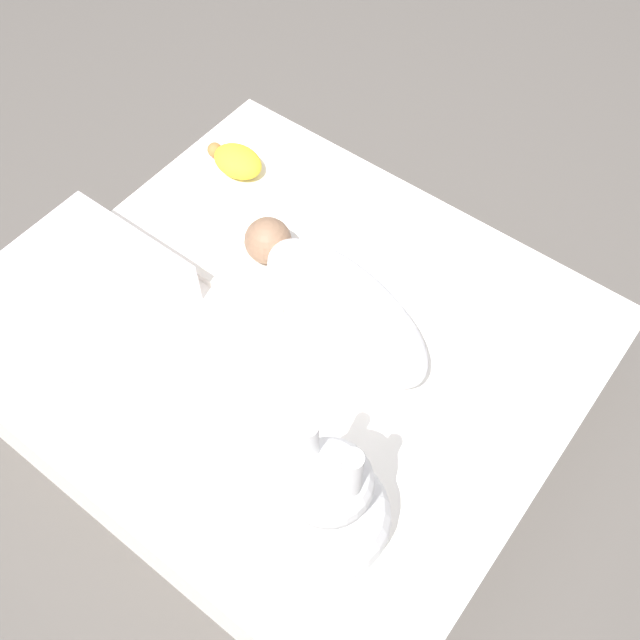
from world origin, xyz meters
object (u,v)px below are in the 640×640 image
at_px(swaddled_baby, 337,304).
at_px(bunny_plush, 328,509).
at_px(pillow, 82,295).
at_px(turtle_plush, 236,161).

xyz_separation_m(swaddled_baby, bunny_plush, (-0.26, 0.38, 0.07)).
bearing_deg(pillow, turtle_plush, -87.41).
height_order(swaddled_baby, pillow, swaddled_baby).
relative_size(swaddled_baby, bunny_plush, 1.32).
relative_size(pillow, bunny_plush, 0.87).
bearing_deg(swaddled_baby, bunny_plush, 136.64).
height_order(swaddled_baby, turtle_plush, swaddled_baby).
relative_size(bunny_plush, turtle_plush, 2.51).
bearing_deg(swaddled_baby, pillow, 45.64).
bearing_deg(pillow, swaddled_baby, -146.36).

